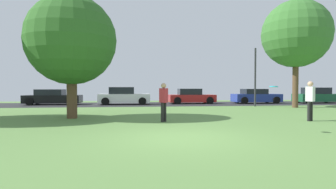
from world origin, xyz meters
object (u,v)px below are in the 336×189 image
object	(u,v)px
person_bystander	(310,99)
parked_car_black	(53,98)
frisbee_disc	(274,87)
parked_car_red	(191,97)
birch_tree_lone	(296,34)
parked_car_white	(124,97)
parked_car_green	(318,96)
street_lamp_post	(255,77)
maple_tree_near	(71,40)
person_thrower	(164,100)
parked_car_blue	(256,97)

from	to	relation	value
person_bystander	parked_car_black	world-z (taller)	person_bystander
frisbee_disc	parked_car_red	xyz separation A→B (m)	(0.61, 15.81, -0.88)
birch_tree_lone	parked_car_white	distance (m)	14.35
parked_car_green	street_lamp_post	bearing A→B (deg)	-155.26
birch_tree_lone	frisbee_disc	world-z (taller)	birch_tree_lone
maple_tree_near	person_thrower	bearing A→B (deg)	-23.63
person_bystander	parked_car_blue	distance (m)	13.30
person_thrower	parked_car_black	size ratio (longest dim) A/B	0.36
parked_car_white	parked_car_red	size ratio (longest dim) A/B	1.05
person_thrower	frisbee_disc	world-z (taller)	person_thrower
birch_tree_lone	person_bystander	distance (m)	9.51
parked_car_black	street_lamp_post	distance (m)	16.80
maple_tree_near	parked_car_black	xyz separation A→B (m)	(-3.98, 10.75, -3.09)
maple_tree_near	frisbee_disc	world-z (taller)	maple_tree_near
parked_car_blue	frisbee_disc	bearing A→B (deg)	-113.09
frisbee_disc	street_lamp_post	xyz separation A→B (m)	(4.78, 11.69, 0.75)
parked_car_red	parked_car_green	bearing A→B (deg)	-2.35
maple_tree_near	parked_car_white	distance (m)	10.88
frisbee_disc	parked_car_white	bearing A→B (deg)	109.42
person_bystander	frisbee_disc	world-z (taller)	person_bystander
maple_tree_near	parked_car_black	bearing A→B (deg)	110.33
parked_car_blue	birch_tree_lone	bearing A→B (deg)	-84.49
parked_car_black	parked_car_green	world-z (taller)	parked_car_green
person_thrower	parked_car_red	world-z (taller)	person_thrower
frisbee_disc	street_lamp_post	bearing A→B (deg)	67.77
parked_car_black	parked_car_green	distance (m)	24.07
person_bystander	parked_car_blue	size ratio (longest dim) A/B	0.41
parked_car_black	parked_car_blue	distance (m)	18.06
person_thrower	parked_car_green	world-z (taller)	person_thrower
person_bystander	frisbee_disc	xyz separation A→B (m)	(-3.17, -2.73, 0.53)
maple_tree_near	parked_car_black	distance (m)	11.88
person_thrower	person_bystander	bearing A→B (deg)	40.45
parked_car_white	parked_car_red	bearing A→B (deg)	4.52
person_thrower	parked_car_red	size ratio (longest dim) A/B	0.40
frisbee_disc	parked_car_blue	xyz separation A→B (m)	(6.63, 15.56, -0.88)
birch_tree_lone	street_lamp_post	bearing A→B (deg)	147.41
person_thrower	street_lamp_post	xyz separation A→B (m)	(8.02, 8.45, 1.33)
person_thrower	parked_car_red	xyz separation A→B (m)	(3.85, 12.56, -0.30)
frisbee_disc	parked_car_green	bearing A→B (deg)	50.46
maple_tree_near	parked_car_red	bearing A→B (deg)	53.11
parked_car_black	street_lamp_post	bearing A→B (deg)	-14.35
parked_car_blue	street_lamp_post	bearing A→B (deg)	-115.60
parked_car_green	frisbee_disc	bearing A→B (deg)	-129.54
person_thrower	parked_car_white	size ratio (longest dim) A/B	0.38
person_bystander	parked_car_red	distance (m)	13.33
parked_car_green	parked_car_black	bearing A→B (deg)	178.76
maple_tree_near	parked_car_red	world-z (taller)	maple_tree_near
person_thrower	parked_car_green	distance (m)	19.95
maple_tree_near	parked_car_red	size ratio (longest dim) A/B	1.41
parked_car_white	person_bystander	bearing A→B (deg)	-55.78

